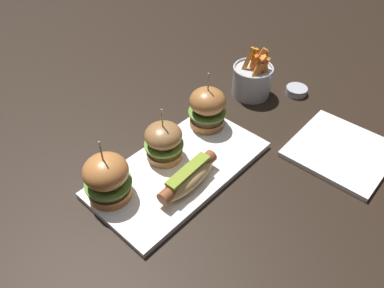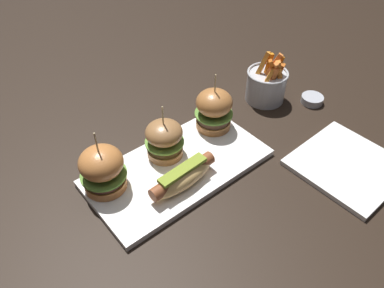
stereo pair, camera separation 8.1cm
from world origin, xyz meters
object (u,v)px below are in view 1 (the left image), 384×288
Objects in this scene: sauce_ramekin at (297,90)px; slider_right at (207,108)px; platter_main at (180,169)px; fries_bucket at (252,79)px; side_plate at (341,151)px; slider_center at (162,143)px; slider_left at (107,178)px; hot_dog at (188,177)px.

slider_right is at bearing 163.59° from sauce_ramekin.
fries_bucket is at bearing 9.88° from platter_main.
sauce_ramekin is 0.24m from side_plate.
fries_bucket is (0.35, 0.01, -0.01)m from slider_center.
slider_right reaches higher than platter_main.
fries_bucket is at bearing 2.24° from slider_center.
slider_center is 0.15m from slider_right.
slider_right is at bearing 18.98° from platter_main.
slider_left is at bearing 172.19° from sauce_ramekin.
side_plate is at bearing -32.30° from slider_left.
slider_left is at bearing 179.48° from slider_center.
hot_dog is 0.37m from side_plate.
slider_left is (-0.13, 0.10, 0.03)m from hot_dog.
slider_center is (-0.00, 0.05, 0.05)m from platter_main.
hot_dog is at bearing -117.38° from platter_main.
hot_dog is 1.10× the size of slider_right.
slider_left reaches higher than side_plate.
sauce_ramekin is at bearing -10.22° from slider_center.
slider_right is at bearing 1.75° from slider_center.
slider_right is (0.30, 0.00, 0.00)m from slider_left.
side_plate is (0.30, -0.28, -0.05)m from slider_center.
hot_dog reaches higher than sauce_ramekin.
slider_left is at bearing 162.38° from platter_main.
slider_right is 0.33m from side_plate.
slider_right reaches higher than fries_bucket.
side_plate is (0.29, -0.23, -0.00)m from platter_main.
hot_dog is at bearing -149.95° from slider_right.
hot_dog is 0.76× the size of side_plate.
hot_dog is 0.46m from sauce_ramekin.
platter_main is 2.48× the size of hot_dog.
slider_center is 0.45m from sauce_ramekin.
hot_dog is 0.20m from slider_right.
sauce_ramekin is at bearing -47.11° from fries_bucket.
side_plate is at bearing -43.19° from slider_center.
hot_dog is at bearing -177.76° from sauce_ramekin.
slider_left is 1.04× the size of fries_bucket.
slider_center is 0.91× the size of slider_right.
platter_main is 0.06m from hot_dog.
hot_dog is 0.16m from slider_left.
hot_dog is (-0.03, -0.05, 0.03)m from platter_main.
hot_dog is 1.21× the size of slider_center.
platter_main is 3.00× the size of slider_center.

